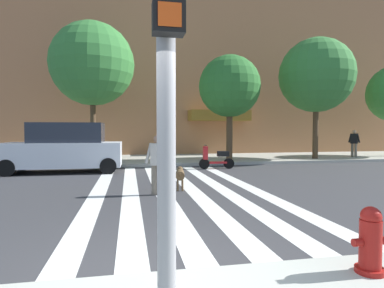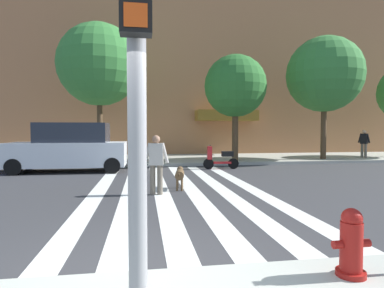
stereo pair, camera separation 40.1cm
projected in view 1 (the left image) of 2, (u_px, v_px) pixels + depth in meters
name	position (u px, v px, depth m)	size (l,w,h in m)	color
ground_plane	(140.00, 190.00, 9.58)	(160.00, 160.00, 0.00)	#353538
sidewalk_far	(135.00, 160.00, 18.37)	(80.00, 6.00, 0.15)	#A9A799
crosswalk_stripes	(176.00, 188.00, 9.78)	(4.95, 11.35, 0.01)	silver
fire_hydrant	(370.00, 241.00, 3.66)	(0.44, 0.32, 0.76)	maroon
parked_car_behind_first	(65.00, 148.00, 13.50)	(4.77, 2.06, 2.09)	silver
parked_scooter	(217.00, 158.00, 14.76)	(1.63, 0.50, 1.11)	black
street_tree_nearest	(92.00, 64.00, 16.87)	(4.36, 4.36, 7.28)	#4C3823
street_tree_middle	(230.00, 87.00, 17.03)	(3.27, 3.27, 5.59)	#4C3823
street_tree_further	(316.00, 75.00, 18.26)	(4.20, 4.20, 6.84)	#4C3823
pedestrian_dog_walker	(158.00, 161.00, 8.79)	(0.71, 0.29, 1.64)	#6B6051
dog_on_leash	(180.00, 174.00, 9.68)	(0.36, 1.09, 0.65)	brown
pedestrian_bystander	(354.00, 142.00, 19.36)	(0.43, 0.65, 1.64)	#6B6051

